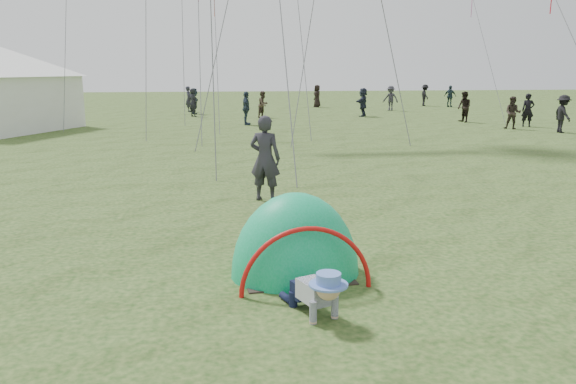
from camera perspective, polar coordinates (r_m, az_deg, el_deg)
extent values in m
plane|color=#163810|center=(7.17, 9.64, -11.95)|extent=(140.00, 140.00, 0.00)
ellipsoid|color=#00A154|center=(8.30, 0.73, -8.32)|extent=(1.98, 1.68, 2.43)
imported|color=#292730|center=(12.65, -2.34, 3.43)|extent=(0.83, 0.71, 1.94)
imported|color=black|center=(31.81, 23.19, 7.65)|extent=(0.72, 0.58, 1.70)
imported|color=#43352C|center=(34.82, -2.53, 8.88)|extent=(0.99, 0.99, 1.62)
imported|color=#1E2E36|center=(46.49, 16.15, 9.33)|extent=(0.97, 1.00, 1.68)
imported|color=black|center=(29.43, 26.14, 7.14)|extent=(0.76, 1.20, 1.76)
imported|color=black|center=(44.49, 2.98, 9.71)|extent=(0.69, 0.93, 1.73)
imported|color=#1E282F|center=(38.14, -9.51, 9.10)|extent=(0.52, 1.59, 1.71)
imported|color=black|center=(36.10, -9.62, 8.94)|extent=(0.73, 0.75, 1.74)
imported|color=#2E2520|center=(30.20, 21.87, 7.47)|extent=(0.99, 0.96, 1.61)
imported|color=#293746|center=(30.30, -4.27, 8.48)|extent=(0.59, 1.09, 1.77)
imported|color=black|center=(47.25, 13.73, 9.53)|extent=(0.67, 1.13, 1.72)
imported|color=#1F2433|center=(35.96, 7.62, 9.03)|extent=(1.26, 1.70, 1.78)
imported|color=#24232E|center=(40.23, -10.05, 9.28)|extent=(0.48, 0.68, 1.76)
imported|color=black|center=(33.27, 17.47, 8.25)|extent=(0.78, 0.93, 1.71)
imported|color=#2E2C35|center=(41.50, 10.38, 9.35)|extent=(1.29, 1.21, 1.76)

